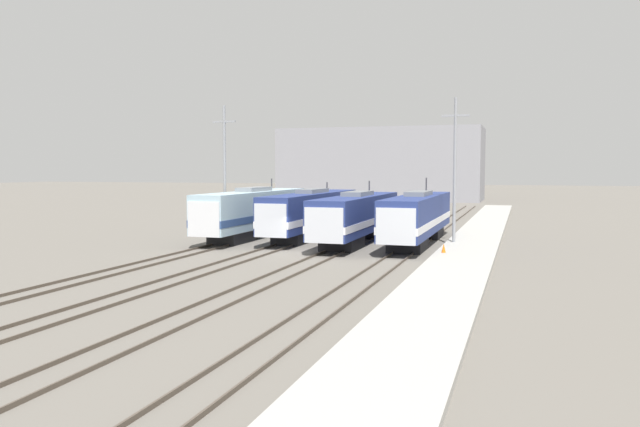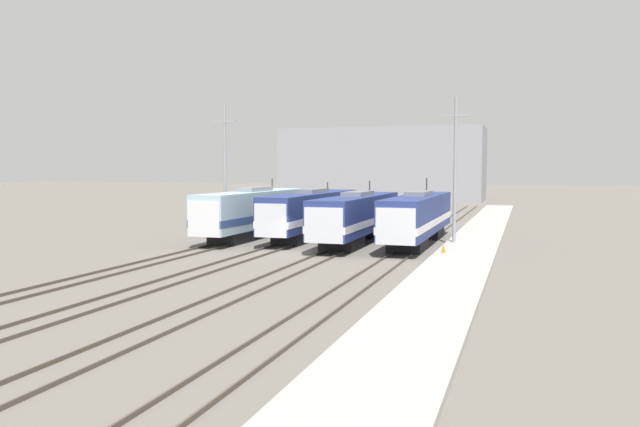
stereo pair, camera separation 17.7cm
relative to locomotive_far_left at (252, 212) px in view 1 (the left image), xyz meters
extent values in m
plane|color=#666059|center=(7.18, -8.09, -2.24)|extent=(400.00, 400.00, 0.00)
cube|color=#4C4238|center=(-0.72, -8.09, -2.17)|extent=(0.07, 120.00, 0.15)
cube|color=#4C4238|center=(0.72, -8.09, -2.17)|extent=(0.07, 120.00, 0.15)
cube|color=#4C4238|center=(4.07, -8.09, -2.17)|extent=(0.07, 120.00, 0.15)
cube|color=#4C4238|center=(5.50, -8.09, -2.17)|extent=(0.07, 120.00, 0.15)
cube|color=#4C4238|center=(8.85, -8.09, -2.17)|extent=(0.07, 120.00, 0.15)
cube|color=#4C4238|center=(10.29, -8.09, -2.17)|extent=(0.07, 120.00, 0.15)
cube|color=#4C4238|center=(13.64, -8.09, -2.17)|extent=(0.07, 120.00, 0.15)
cube|color=#4C4238|center=(15.07, -8.09, -2.17)|extent=(0.07, 120.00, 0.15)
cube|color=#232326|center=(0.00, -3.99, -1.77)|extent=(2.39, 3.97, 0.95)
cube|color=#232326|center=(0.00, 5.03, -1.77)|extent=(2.39, 3.97, 0.95)
cube|color=#9EBCCC|center=(0.00, 0.52, 0.24)|extent=(2.81, 18.05, 3.07)
cube|color=navy|center=(0.00, 0.52, -0.37)|extent=(2.85, 18.09, 0.55)
cube|color=silver|center=(0.00, -7.58, 0.01)|extent=(2.59, 2.06, 2.61)
cube|color=black|center=(0.00, -8.53, 0.58)|extent=(2.20, 0.08, 0.73)
cube|color=gray|center=(0.00, 0.52, 1.95)|extent=(1.55, 4.51, 0.35)
cylinder|color=#38383D|center=(0.00, 4.49, 2.30)|extent=(0.12, 0.12, 1.05)
cube|color=black|center=(4.78, -2.51, -1.77)|extent=(2.32, 4.19, 0.95)
cube|color=black|center=(4.78, 7.00, -1.77)|extent=(2.32, 4.19, 0.95)
cube|color=navy|center=(4.78, 2.25, 0.17)|extent=(2.74, 19.03, 2.92)
cube|color=silver|center=(4.78, 2.25, -0.42)|extent=(2.78, 19.07, 0.53)
cube|color=silver|center=(4.78, -6.25, -0.05)|extent=(2.52, 2.23, 2.48)
cube|color=black|center=(4.78, -7.28, 0.49)|extent=(2.14, 0.08, 0.69)
cube|color=slate|center=(4.78, 2.25, 1.80)|extent=(1.50, 4.76, 0.35)
cylinder|color=#38383D|center=(4.78, 6.43, 2.05)|extent=(0.12, 0.12, 0.85)
cube|color=black|center=(9.57, -4.98, -1.77)|extent=(2.52, 3.93, 0.95)
cube|color=black|center=(9.57, 3.96, -1.77)|extent=(2.52, 3.93, 0.95)
cube|color=navy|center=(9.57, -0.51, 0.13)|extent=(2.96, 17.88, 2.85)
cube|color=silver|center=(9.57, -0.51, -0.44)|extent=(3.00, 17.92, 0.51)
cube|color=silver|center=(9.57, -8.50, -0.08)|extent=(2.73, 2.10, 2.42)
cube|color=black|center=(9.57, -9.46, 0.45)|extent=(2.32, 0.08, 0.68)
cube|color=slate|center=(9.57, -0.51, 1.73)|extent=(1.63, 4.47, 0.35)
cylinder|color=#38383D|center=(9.57, 3.43, 2.12)|extent=(0.12, 0.12, 1.14)
cube|color=black|center=(14.35, -4.30, -1.77)|extent=(2.45, 4.04, 0.95)
cube|color=black|center=(14.35, 4.89, -1.77)|extent=(2.45, 4.04, 0.95)
cube|color=navy|center=(14.35, 0.30, 0.15)|extent=(2.89, 18.38, 2.88)
cube|color=silver|center=(14.35, 0.30, -0.43)|extent=(2.93, 18.42, 0.52)
cube|color=silver|center=(14.35, -7.99, -0.07)|extent=(2.66, 1.99, 2.45)
cube|color=black|center=(14.35, -8.91, 0.47)|extent=(2.26, 0.08, 0.69)
cube|color=slate|center=(14.35, 0.30, 1.77)|extent=(1.59, 4.59, 0.35)
cylinder|color=#38383D|center=(14.35, 4.34, 2.28)|extent=(0.12, 0.12, 1.37)
cylinder|color=gray|center=(-2.42, -0.28, 3.46)|extent=(0.25, 0.25, 11.40)
cube|color=gray|center=(-2.42, -0.28, 7.79)|extent=(2.13, 0.16, 0.16)
cylinder|color=gray|center=(17.22, -0.28, 3.46)|extent=(0.25, 0.25, 11.40)
cube|color=gray|center=(17.22, -0.28, 7.79)|extent=(2.13, 0.16, 0.16)
cube|color=#A8A59E|center=(18.62, -8.09, -2.10)|extent=(4.00, 120.00, 0.29)
cone|color=orange|center=(17.22, -6.74, -1.65)|extent=(0.30, 0.30, 0.61)
cube|color=gray|center=(-4.20, 69.79, 4.61)|extent=(38.47, 14.06, 13.71)
camera|label=1|loc=(22.28, -49.17, 3.70)|focal=35.00mm
camera|label=2|loc=(22.45, -49.11, 3.70)|focal=35.00mm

